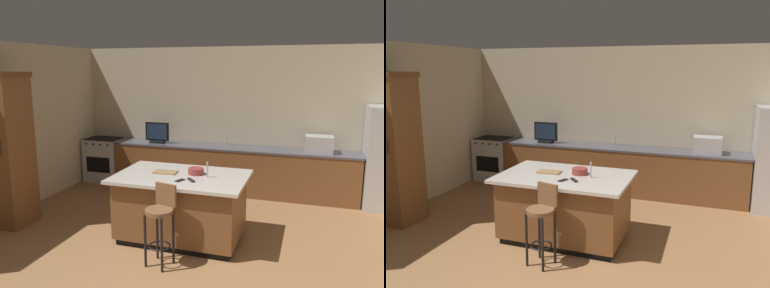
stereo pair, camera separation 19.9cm
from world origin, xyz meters
TOP-DOWN VIEW (x-y plane):
  - wall_back at (0.00, 4.82)m, footprint 6.96×0.12m
  - wall_left at (-3.28, 2.41)m, footprint 0.12×5.22m
  - counter_back at (-0.03, 4.44)m, footprint 4.72×0.62m
  - kitchen_island at (-0.25, 2.19)m, footprint 1.82×1.20m
  - range_oven at (-2.79, 4.44)m, footprint 0.77×0.63m
  - cabinet_tower at (-2.93, 1.89)m, footprint 0.62×0.62m
  - microwave at (1.58, 4.44)m, footprint 0.48×0.36m
  - tv_monitor at (-1.54, 4.39)m, footprint 0.49×0.16m
  - sink_faucet_back at (-0.13, 4.54)m, footprint 0.02×0.02m
  - sink_faucet_island at (0.13, 2.19)m, footprint 0.02×0.02m
  - bar_stool_center at (-0.24, 1.41)m, footprint 0.35×0.37m
  - fruit_bowl at (-0.07, 2.30)m, footprint 0.22×0.22m
  - cell_phone at (-0.18, 1.94)m, footprint 0.12×0.17m
  - tv_remote at (-0.03, 1.98)m, footprint 0.15×0.16m
  - cutting_board at (-0.51, 2.24)m, footprint 0.34×0.23m

SIDE VIEW (x-z plane):
  - counter_back at x=-0.03m, z-range 0.00..0.90m
  - range_oven at x=-2.79m, z-range 0.00..0.92m
  - kitchen_island at x=-0.25m, z-range 0.01..0.94m
  - bar_stool_center at x=-0.24m, z-range 0.10..1.11m
  - cell_phone at x=-0.18m, z-range 0.93..0.94m
  - cutting_board at x=-0.51m, z-range 0.93..0.95m
  - tv_remote at x=-0.03m, z-range 0.93..0.95m
  - fruit_bowl at x=-0.07m, z-range 0.93..1.02m
  - sink_faucet_back at x=-0.13m, z-range 0.90..1.14m
  - sink_faucet_island at x=0.13m, z-range 0.93..1.15m
  - microwave at x=1.58m, z-range 0.90..1.20m
  - tv_monitor at x=-1.54m, z-range 0.89..1.31m
  - cabinet_tower at x=-2.93m, z-range 0.04..2.38m
  - wall_back at x=0.00m, z-range 0.00..2.81m
  - wall_left at x=-3.28m, z-range 0.00..2.81m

